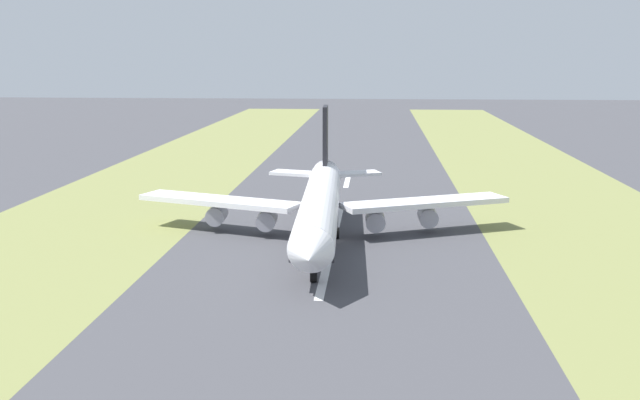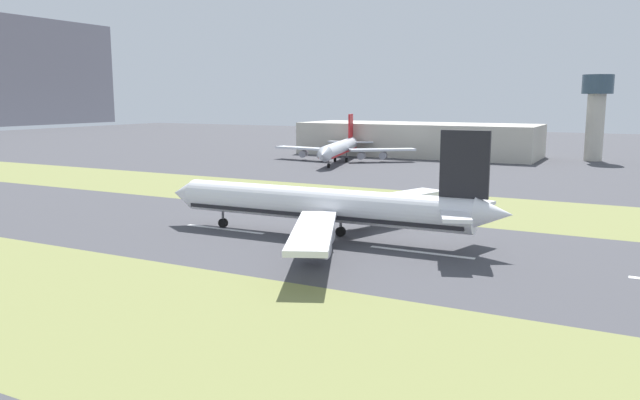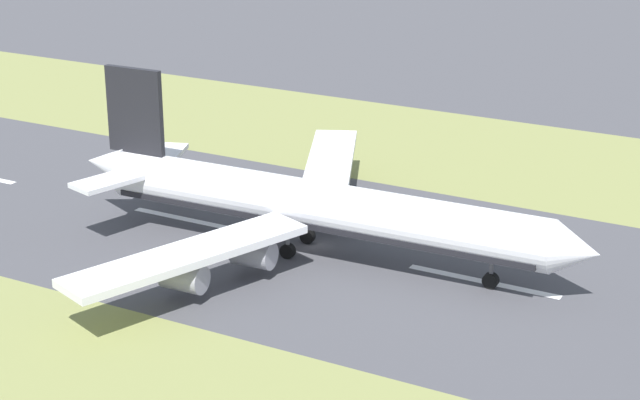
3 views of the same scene
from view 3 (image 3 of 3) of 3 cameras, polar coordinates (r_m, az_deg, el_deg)
name	(u,v)px [view 3 (image 3 of 3)]	position (r m, az deg, el deg)	size (l,w,h in m)	color
ground_plane	(312,246)	(131.09, -0.43, -2.45)	(800.00, 800.00, 0.00)	#424247
grass_median_west	(450,149)	(169.54, 6.94, 2.71)	(40.00, 600.00, 0.01)	olive
centreline_dash_mid	(192,221)	(139.95, -6.82, -1.10)	(1.20, 18.00, 0.01)	silver
centreline_dash_far	(483,281)	(122.80, 8.71, -4.32)	(1.20, 18.00, 0.01)	silver
airplane_main_jet	(306,205)	(127.07, -0.77, -0.28)	(64.10, 67.15, 20.20)	white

